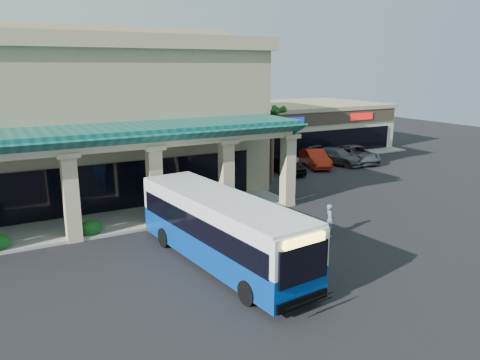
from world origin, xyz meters
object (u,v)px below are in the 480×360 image
car_white (315,158)px  car_silver (287,165)px  pedestrian (330,220)px  transit_bus (221,231)px  car_red (337,156)px  car_gray (356,154)px

car_white → car_silver: bearing=-146.0°
pedestrian → car_silver: pedestrian is taller
transit_bus → car_silver: size_ratio=2.71×
car_silver → car_white: bearing=19.9°
car_white → car_red: (2.53, -0.00, -0.03)m
car_silver → car_gray: 8.55m
transit_bus → car_gray: 26.52m
car_red → car_gray: bearing=-23.4°
car_red → car_gray: size_ratio=0.93×
car_silver → pedestrian: bearing=-111.0°
car_gray → car_white: bearing=-171.4°
transit_bus → car_gray: bearing=28.5°
transit_bus → car_silver: transit_bus is taller
transit_bus → car_white: (17.10, 15.14, -0.83)m
car_red → pedestrian: bearing=-151.5°
car_white → car_red: bearing=18.7°
transit_bus → pedestrian: 6.87m
transit_bus → car_gray: (21.84, 15.02, -0.83)m
car_gray → car_silver: bearing=-163.9°
transit_bus → car_red: bearing=31.6°
pedestrian → car_red: size_ratio=0.33×
pedestrian → transit_bus: bearing=116.4°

